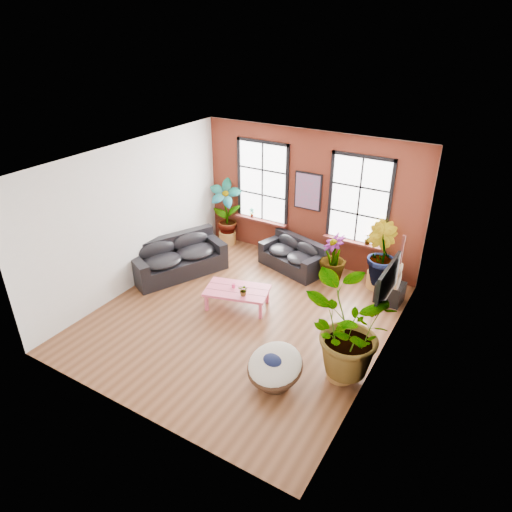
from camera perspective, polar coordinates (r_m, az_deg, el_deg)
The scene contains 19 objects.
room at distance 9.41m, azimuth -1.42°, elevation 1.57°, with size 6.04×6.54×3.54m.
sofa_back at distance 11.95m, azimuth 4.74°, elevation 0.05°, with size 1.89×1.29×0.79m.
sofa_left at distance 11.83m, azimuth -9.82°, elevation -0.22°, with size 1.90×2.58×0.94m.
coffee_table at distance 10.32m, azimuth -2.38°, elevation -4.43°, with size 1.58×1.17×0.54m.
papasan_chair at distance 8.32m, azimuth 2.37°, elevation -13.66°, with size 1.17×1.18×0.76m.
poster at distance 11.80m, azimuth 6.50°, elevation 8.03°, with size 0.74×0.06×0.98m.
tv_wall_unit at distance 8.88m, azimuth 16.48°, elevation -2.86°, with size 0.13×1.86×1.20m.
media_box at distance 11.01m, azimuth 16.37°, elevation -4.37°, with size 0.62×0.53×0.50m.
pot_back_left at distance 13.36m, azimuth -3.60°, elevation 2.35°, with size 0.59×0.59×0.36m.
pot_back_right at distance 11.55m, azimuth 14.98°, elevation -2.84°, with size 0.56×0.56×0.40m.
pot_right_wall at distance 8.72m, azimuth 10.56°, elevation -13.68°, with size 0.64×0.64×0.37m.
pot_mid at distance 11.49m, azimuth 9.29°, elevation -2.61°, with size 0.56×0.56×0.32m.
floor_plant_back_left at distance 13.04m, azimuth -3.81°, elevation 5.76°, with size 0.92×0.62×1.75m, color #17561F.
floor_plant_back_right at distance 11.22m, azimuth 15.23°, elevation 0.31°, with size 0.83×0.67×1.52m, color #17561F.
floor_plant_right_wall at distance 8.16m, azimuth 11.05°, elevation -9.34°, with size 1.58×1.37×1.76m, color #17561F.
floor_plant_mid at distance 11.21m, azimuth 9.62°, elevation -0.15°, with size 0.66×0.66×1.17m, color #17561F.
table_plant at distance 10.00m, azimuth -1.56°, elevation -4.31°, with size 0.24×0.20×0.26m, color #17561F.
sill_plant_left at distance 12.81m, azimuth -0.53°, elevation 5.43°, with size 0.14×0.10×0.27m, color #17561F.
sill_plant_right at distance 11.57m, azimuth 13.80°, elevation 2.05°, with size 0.15×0.15×0.27m, color #17561F.
Camera 1 is at (4.53, -6.98, 5.89)m, focal length 32.00 mm.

